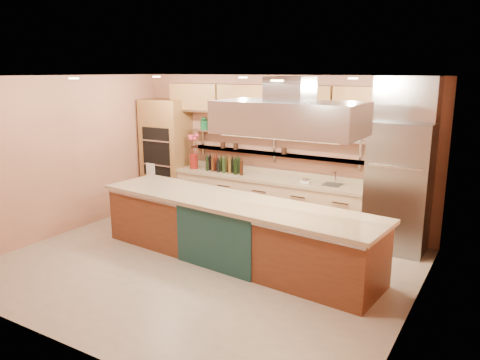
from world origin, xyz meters
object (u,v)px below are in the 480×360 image
Objects in this scene: refrigerator at (399,188)px; green_canister at (248,128)px; island at (233,230)px; flower_vase at (194,161)px; kitchen_scale at (306,180)px; copper_kettle at (221,127)px.

refrigerator is 3.03m from green_canister.
island is 15.07× the size of flower_vase.
copper_kettle is (-1.93, 0.22, 0.82)m from kitchen_scale.
copper_kettle is at bearing 176.28° from refrigerator.
island is 26.52× the size of green_canister.
island is 29.62× the size of kitchen_scale.
refrigerator is at bearing -15.58° from kitchen_scale.
green_canister is at bearing 119.42° from island.
kitchen_scale is (-1.61, 0.01, -0.08)m from refrigerator.
green_canister reaches higher than copper_kettle.
kitchen_scale is at bearing 80.88° from island.
flower_vase is at bearing -169.05° from green_canister.
kitchen_scale is 1.58m from green_canister.
kitchen_scale is 0.80× the size of copper_kettle.
copper_kettle is at bearing 158.29° from kitchen_scale.
refrigerator is 13.52× the size of kitchen_scale.
island is 1.86m from kitchen_scale.
green_canister is (-2.93, 0.23, 0.75)m from refrigerator.
copper_kettle reaches higher than flower_vase.
copper_kettle is (-1.48, 1.96, 1.31)m from island.
flower_vase is 0.91m from copper_kettle.
copper_kettle is (-3.54, 0.23, 0.74)m from refrigerator.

